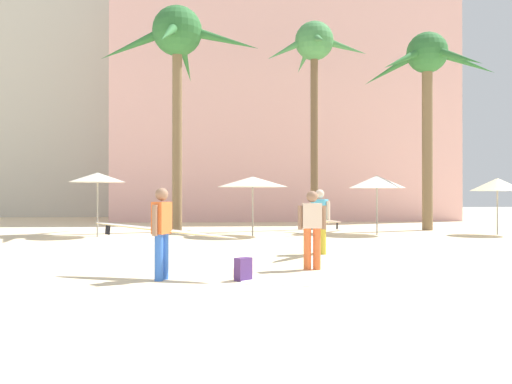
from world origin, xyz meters
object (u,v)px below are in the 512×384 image
at_px(palm_tree_left, 428,70).
at_px(person_near_left, 162,230).
at_px(person_mid_center, 312,226).
at_px(cafe_umbrella_2, 253,182).
at_px(cafe_umbrella_3, 98,178).
at_px(person_far_left, 320,219).
at_px(cafe_umbrella_0, 497,185).
at_px(palm_tree_far_left, 314,55).
at_px(cafe_umbrella_1, 377,182).
at_px(palm_tree_center, 177,45).
at_px(backpack, 243,269).
at_px(beach_towel, 290,281).

distance_m(palm_tree_left, person_near_left, 17.81).
bearing_deg(person_mid_center, cafe_umbrella_2, 8.08).
xyz_separation_m(cafe_umbrella_3, person_mid_center, (6.58, -9.18, -1.32)).
relative_size(person_far_left, person_mid_center, 1.49).
height_order(palm_tree_left, person_far_left, palm_tree_left).
distance_m(cafe_umbrella_0, person_mid_center, 12.76).
xyz_separation_m(cafe_umbrella_2, cafe_umbrella_3, (-5.83, -0.04, 0.15)).
distance_m(palm_tree_far_left, person_mid_center, 14.91).
relative_size(cafe_umbrella_1, person_mid_center, 1.41).
distance_m(palm_tree_left, cafe_umbrella_2, 9.88).
xyz_separation_m(cafe_umbrella_2, person_near_left, (-2.26, -10.28, -1.16)).
bearing_deg(cafe_umbrella_1, cafe_umbrella_0, -4.82).
relative_size(cafe_umbrella_1, person_far_left, 0.95).
distance_m(cafe_umbrella_0, person_near_left, 15.67).
distance_m(cafe_umbrella_3, person_near_left, 10.93).
relative_size(palm_tree_far_left, person_mid_center, 5.73).
bearing_deg(cafe_umbrella_2, palm_tree_center, 139.19).
bearing_deg(cafe_umbrella_1, cafe_umbrella_3, -178.22).
height_order(palm_tree_left, cafe_umbrella_1, palm_tree_left).
height_order(cafe_umbrella_0, backpack, cafe_umbrella_0).
distance_m(cafe_umbrella_2, cafe_umbrella_3, 5.83).
relative_size(palm_tree_left, person_near_left, 3.00).
relative_size(cafe_umbrella_1, cafe_umbrella_2, 0.86).
xyz_separation_m(beach_towel, backpack, (-0.84, 0.16, 0.19)).
bearing_deg(person_far_left, cafe_umbrella_1, -169.48).
distance_m(cafe_umbrella_2, person_mid_center, 9.32).
relative_size(palm_tree_center, cafe_umbrella_0, 4.34).
bearing_deg(palm_tree_center, cafe_umbrella_1, -16.49).
relative_size(cafe_umbrella_0, cafe_umbrella_3, 0.93).
bearing_deg(cafe_umbrella_2, palm_tree_far_left, 50.90).
height_order(palm_tree_far_left, backpack, palm_tree_far_left).
xyz_separation_m(cafe_umbrella_2, person_far_left, (1.43, -6.45, -1.15)).
distance_m(cafe_umbrella_0, person_far_left, 10.40).
xyz_separation_m(palm_tree_far_left, person_far_left, (-1.58, -10.16, -7.05)).
bearing_deg(palm_tree_far_left, cafe_umbrella_3, -157.06).
height_order(palm_tree_center, person_far_left, palm_tree_center).
distance_m(palm_tree_center, backpack, 15.55).
relative_size(cafe_umbrella_0, person_mid_center, 1.35).
xyz_separation_m(cafe_umbrella_3, person_far_left, (7.27, -6.41, -1.30)).
bearing_deg(cafe_umbrella_0, backpack, -134.74).
height_order(palm_tree_left, cafe_umbrella_2, palm_tree_left).
distance_m(palm_tree_left, cafe_umbrella_1, 6.44).
xyz_separation_m(backpack, person_mid_center, (1.51, 1.34, 0.71)).
bearing_deg(palm_tree_far_left, person_far_left, -98.86).
distance_m(palm_tree_far_left, person_near_left, 16.54).
height_order(backpack, person_near_left, person_near_left).
height_order(cafe_umbrella_0, person_mid_center, cafe_umbrella_0).
bearing_deg(cafe_umbrella_0, cafe_umbrella_1, 175.18).
bearing_deg(person_far_left, palm_tree_left, -177.18).
bearing_deg(person_far_left, cafe_umbrella_0, 165.74).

